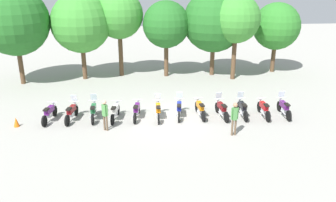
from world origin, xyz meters
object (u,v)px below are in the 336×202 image
at_px(motorcycle_10, 264,109).
at_px(tree_3, 166,25).
at_px(tree_1, 81,23).
at_px(traffic_cone, 16,122).
at_px(motorcycle_0, 49,113).
at_px(tree_5, 236,19).
at_px(person_1, 235,116).
at_px(tree_0, 14,21).
at_px(motorcycle_5, 158,110).
at_px(motorcycle_3, 115,111).
at_px(tree_2, 119,15).
at_px(motorcycle_2, 93,111).
at_px(motorcycle_4, 137,110).
at_px(motorcycle_6, 179,109).
at_px(motorcycle_7, 200,108).
at_px(motorcycle_11, 284,108).
at_px(motorcycle_1, 72,112).
at_px(motorcycle_8, 222,109).
at_px(tree_4, 214,21).
at_px(tree_6, 276,26).
at_px(person_0, 105,113).
at_px(motorcycle_9, 242,108).

relative_size(motorcycle_10, tree_3, 0.35).
bearing_deg(tree_1, traffic_cone, -105.80).
bearing_deg(motorcycle_0, tree_5, -51.01).
relative_size(person_1, tree_0, 0.25).
bearing_deg(tree_1, motorcycle_5, -59.19).
bearing_deg(tree_1, motorcycle_3, -72.29).
height_order(person_1, tree_2, tree_2).
xyz_separation_m(tree_1, tree_3, (6.71, 0.21, -0.23)).
height_order(motorcycle_2, motorcycle_5, same).
xyz_separation_m(motorcycle_2, motorcycle_4, (2.53, -0.11, -0.01)).
xyz_separation_m(motorcycle_6, tree_1, (-6.62, 8.83, 3.98)).
xyz_separation_m(motorcycle_3, motorcycle_7, (5.04, -0.03, 0.00)).
bearing_deg(motorcycle_11, motorcycle_5, 90.40).
bearing_deg(tree_5, motorcycle_0, -150.10).
relative_size(motorcycle_0, tree_0, 0.30).
relative_size(motorcycle_1, motorcycle_2, 0.99).
bearing_deg(tree_3, motorcycle_5, -98.42).
xyz_separation_m(motorcycle_6, tree_3, (0.10, 9.05, 3.75)).
xyz_separation_m(motorcycle_1, person_1, (8.84, -2.92, 0.57)).
distance_m(motorcycle_3, motorcycle_6, 3.79).
bearing_deg(tree_1, motorcycle_7, -48.51).
relative_size(motorcycle_2, motorcycle_8, 1.00).
bearing_deg(traffic_cone, person_1, -11.06).
bearing_deg(motorcycle_2, motorcycle_1, 91.76).
relative_size(motorcycle_11, tree_4, 0.31).
distance_m(motorcycle_0, tree_0, 9.67).
bearing_deg(tree_6, motorcycle_3, -144.40).
distance_m(motorcycle_0, motorcycle_10, 12.62).
bearing_deg(motorcycle_3, motorcycle_11, -83.04).
xyz_separation_m(motorcycle_11, tree_1, (-12.92, 9.29, 3.98)).
height_order(tree_4, tree_6, tree_4).
xyz_separation_m(tree_0, tree_1, (4.67, 0.89, -0.31)).
height_order(motorcycle_11, tree_1, tree_1).
bearing_deg(tree_4, motorcycle_8, -99.05).
height_order(motorcycle_2, person_0, person_0).
relative_size(motorcycle_0, motorcycle_2, 0.99).
xyz_separation_m(person_0, person_1, (6.78, -1.30, 0.06)).
xyz_separation_m(motorcycle_5, motorcycle_11, (7.57, -0.32, 0.00)).
height_order(motorcycle_2, motorcycle_8, same).
distance_m(motorcycle_5, motorcycle_9, 5.05).
height_order(motorcycle_6, motorcycle_8, same).
height_order(motorcycle_1, motorcycle_9, same).
height_order(tree_2, tree_3, tree_2).
height_order(motorcycle_8, motorcycle_10, motorcycle_8).
bearing_deg(motorcycle_6, tree_6, -36.68).
distance_m(tree_4, tree_6, 5.57).
bearing_deg(tree_2, motorcycle_0, -112.55).
xyz_separation_m(motorcycle_7, traffic_cone, (-10.52, -0.46, -0.23)).
relative_size(motorcycle_1, motorcycle_3, 1.00).
xyz_separation_m(motorcycle_4, tree_4, (6.52, 8.99, 3.99)).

